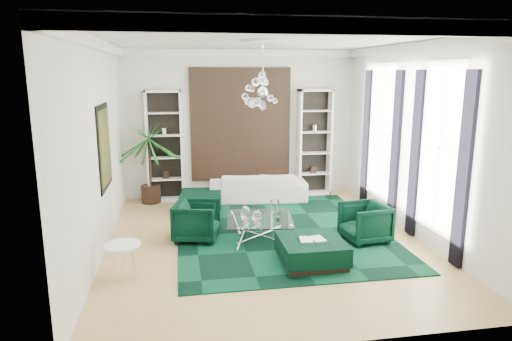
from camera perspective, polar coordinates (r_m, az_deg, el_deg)
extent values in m
cube|color=tan|center=(8.99, 1.17, -8.91)|extent=(6.00, 7.00, 0.02)
cube|color=white|center=(8.41, 1.29, 16.17)|extent=(6.00, 7.00, 0.02)
cube|color=silver|center=(11.93, -1.96, 5.80)|extent=(6.00, 0.02, 3.80)
cube|color=silver|center=(5.16, 8.59, -2.86)|extent=(6.00, 0.02, 3.80)
cube|color=silver|center=(8.46, -19.24, 2.49)|extent=(0.02, 7.00, 3.80)
cube|color=silver|center=(9.52, 19.35, 3.50)|extent=(0.02, 7.00, 3.80)
cylinder|color=white|center=(8.70, 0.90, 15.77)|extent=(0.90, 0.90, 0.05)
cube|color=black|center=(11.88, -1.93, 5.77)|extent=(2.50, 0.06, 2.80)
cube|color=black|center=(9.05, -18.36, 2.82)|extent=(0.04, 1.30, 1.60)
cube|color=white|center=(8.74, 22.05, 2.57)|extent=(0.03, 1.10, 2.90)
cube|color=black|center=(8.13, 24.55, -0.11)|extent=(0.07, 0.30, 3.25)
cube|color=black|center=(9.43, 19.30, 1.88)|extent=(0.07, 0.30, 3.25)
cube|color=white|center=(10.84, 15.46, 4.72)|extent=(0.03, 1.10, 2.90)
cube|color=black|center=(10.16, 17.04, 2.73)|extent=(0.07, 0.30, 3.25)
cube|color=black|center=(11.56, 13.61, 4.01)|extent=(0.07, 0.30, 3.25)
cube|color=black|center=(9.53, 3.06, -7.55)|extent=(4.20, 5.00, 0.02)
imported|color=silver|center=(11.68, 0.23, -2.03)|extent=(2.50, 1.13, 0.71)
imported|color=black|center=(9.03, -7.41, -6.26)|extent=(1.02, 1.00, 0.77)
imported|color=black|center=(9.13, 13.47, -6.34)|extent=(0.92, 0.90, 0.75)
cube|color=black|center=(11.00, -6.87, -3.80)|extent=(1.05, 1.05, 0.42)
cube|color=black|center=(8.00, 6.97, -10.03)|extent=(1.08, 1.08, 0.43)
cube|color=white|center=(7.91, 7.01, -8.48)|extent=(0.43, 0.29, 0.03)
cylinder|color=white|center=(7.69, -16.25, -10.85)|extent=(0.77, 0.77, 0.56)
imported|color=#1B5F21|center=(8.73, 2.83, -5.69)|extent=(0.15, 0.13, 0.23)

